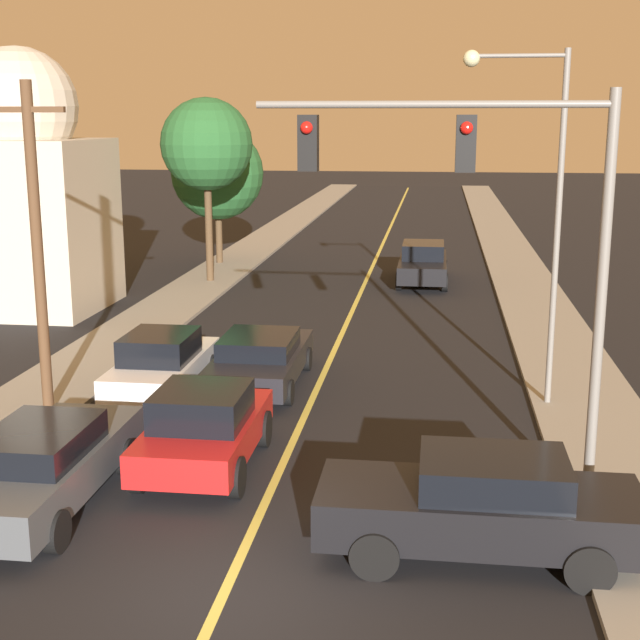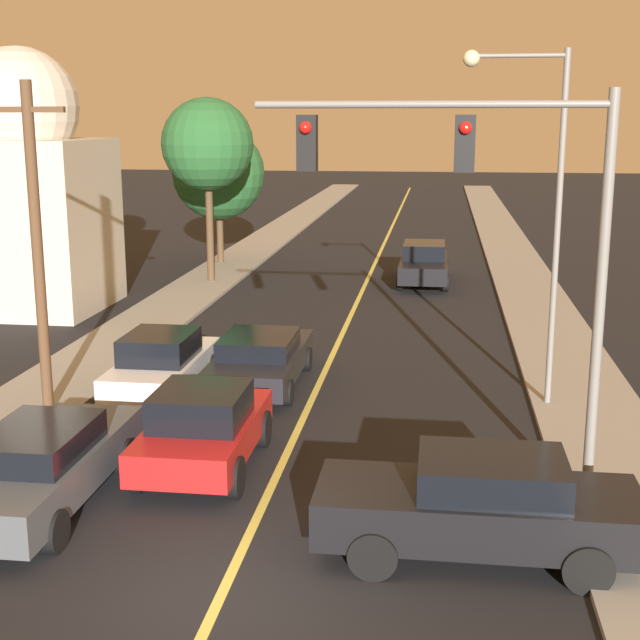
{
  "view_description": "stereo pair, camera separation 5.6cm",
  "coord_description": "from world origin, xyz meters",
  "px_view_note": "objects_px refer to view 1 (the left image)",
  "views": [
    {
      "loc": [
        2.79,
        -10.91,
        6.46
      ],
      "look_at": [
        0.0,
        10.26,
        1.6
      ],
      "focal_mm": 50.0,
      "sensor_mm": 36.0,
      "label": 1
    },
    {
      "loc": [
        2.84,
        -10.9,
        6.46
      ],
      "look_at": [
        0.0,
        10.26,
        1.6
      ],
      "focal_mm": 50.0,
      "sensor_mm": 36.0,
      "label": 2
    }
  ],
  "objects_px": {
    "car_outer_lane_second": "(162,363)",
    "car_outer_lane_front": "(44,465)",
    "utility_pole_left": "(37,244)",
    "tree_left_near": "(207,145)",
    "car_crossing_right": "(482,505)",
    "car_near_lane_front": "(204,428)",
    "tree_left_far": "(217,173)",
    "car_near_lane_second": "(260,358)",
    "car_far_oncoming": "(423,263)",
    "domed_building_left": "(25,191)",
    "streetlamp_right": "(536,183)",
    "traffic_signal_mast": "(493,211)"
  },
  "relations": [
    {
      "from": "car_outer_lane_front",
      "to": "car_outer_lane_second",
      "type": "bearing_deg",
      "value": 90.0
    },
    {
      "from": "utility_pole_left",
      "to": "car_far_oncoming",
      "type": "bearing_deg",
      "value": 65.44
    },
    {
      "from": "domed_building_left",
      "to": "streetlamp_right",
      "type": "bearing_deg",
      "value": -28.68
    },
    {
      "from": "domed_building_left",
      "to": "traffic_signal_mast",
      "type": "bearing_deg",
      "value": -43.76
    },
    {
      "from": "tree_left_far",
      "to": "car_outer_lane_front",
      "type": "bearing_deg",
      "value": -82.78
    },
    {
      "from": "car_far_oncoming",
      "to": "domed_building_left",
      "type": "relative_size",
      "value": 0.59
    },
    {
      "from": "utility_pole_left",
      "to": "domed_building_left",
      "type": "xyz_separation_m",
      "value": [
        -5.37,
        10.76,
        0.21
      ]
    },
    {
      "from": "tree_left_near",
      "to": "domed_building_left",
      "type": "height_order",
      "value": "domed_building_left"
    },
    {
      "from": "car_outer_lane_front",
      "to": "utility_pole_left",
      "type": "xyz_separation_m",
      "value": [
        -2.02,
        4.58,
        3.06
      ]
    },
    {
      "from": "car_outer_lane_second",
      "to": "car_outer_lane_front",
      "type": "bearing_deg",
      "value": -90.0
    },
    {
      "from": "car_outer_lane_second",
      "to": "car_near_lane_front",
      "type": "bearing_deg",
      "value": -63.76
    },
    {
      "from": "utility_pole_left",
      "to": "tree_left_near",
      "type": "bearing_deg",
      "value": 91.68
    },
    {
      "from": "car_crossing_right",
      "to": "traffic_signal_mast",
      "type": "xyz_separation_m",
      "value": [
        0.11,
        2.08,
        4.17
      ]
    },
    {
      "from": "tree_left_far",
      "to": "streetlamp_right",
      "type": "bearing_deg",
      "value": -57.8
    },
    {
      "from": "streetlamp_right",
      "to": "domed_building_left",
      "type": "distance_m",
      "value": 18.19
    },
    {
      "from": "car_outer_lane_second",
      "to": "car_far_oncoming",
      "type": "height_order",
      "value": "car_far_oncoming"
    },
    {
      "from": "car_near_lane_second",
      "to": "car_outer_lane_front",
      "type": "relative_size",
      "value": 0.95
    },
    {
      "from": "tree_left_near",
      "to": "car_near_lane_second",
      "type": "bearing_deg",
      "value": -70.65
    },
    {
      "from": "car_outer_lane_front",
      "to": "utility_pole_left",
      "type": "distance_m",
      "value": 5.87
    },
    {
      "from": "utility_pole_left",
      "to": "tree_left_near",
      "type": "xyz_separation_m",
      "value": [
        -0.48,
        16.24,
        1.61
      ]
    },
    {
      "from": "car_outer_lane_second",
      "to": "streetlamp_right",
      "type": "distance_m",
      "value": 9.58
    },
    {
      "from": "streetlamp_right",
      "to": "tree_left_near",
      "type": "xyz_separation_m",
      "value": [
        -11.04,
        14.19,
        0.35
      ]
    },
    {
      "from": "streetlamp_right",
      "to": "domed_building_left",
      "type": "bearing_deg",
      "value": 151.32
    },
    {
      "from": "traffic_signal_mast",
      "to": "domed_building_left",
      "type": "bearing_deg",
      "value": 136.24
    },
    {
      "from": "streetlamp_right",
      "to": "utility_pole_left",
      "type": "distance_m",
      "value": 10.83
    },
    {
      "from": "utility_pole_left",
      "to": "tree_left_far",
      "type": "distance_m",
      "value": 20.73
    },
    {
      "from": "car_near_lane_front",
      "to": "car_outer_lane_second",
      "type": "relative_size",
      "value": 0.94
    },
    {
      "from": "streetlamp_right",
      "to": "domed_building_left",
      "type": "xyz_separation_m",
      "value": [
        -15.93,
        8.71,
        -1.05
      ]
    },
    {
      "from": "car_crossing_right",
      "to": "tree_left_far",
      "type": "xyz_separation_m",
      "value": [
        -10.42,
        26.1,
        3.24
      ]
    },
    {
      "from": "car_outer_lane_front",
      "to": "tree_left_far",
      "type": "relative_size",
      "value": 0.83
    },
    {
      "from": "tree_left_near",
      "to": "car_crossing_right",
      "type": "bearing_deg",
      "value": -65.84
    },
    {
      "from": "utility_pole_left",
      "to": "tree_left_near",
      "type": "height_order",
      "value": "tree_left_near"
    },
    {
      "from": "tree_left_near",
      "to": "car_outer_lane_second",
      "type": "bearing_deg",
      "value": -80.11
    },
    {
      "from": "car_near_lane_second",
      "to": "car_crossing_right",
      "type": "xyz_separation_m",
      "value": [
        4.99,
        -8.2,
        0.14
      ]
    },
    {
      "from": "car_near_lane_second",
      "to": "streetlamp_right",
      "type": "relative_size",
      "value": 0.61
    },
    {
      "from": "car_outer_lane_second",
      "to": "car_crossing_right",
      "type": "height_order",
      "value": "car_crossing_right"
    },
    {
      "from": "car_near_lane_front",
      "to": "streetlamp_right",
      "type": "xyz_separation_m",
      "value": [
        6.32,
        4.62,
        4.27
      ]
    },
    {
      "from": "car_near_lane_second",
      "to": "car_outer_lane_front",
      "type": "xyz_separation_m",
      "value": [
        -2.23,
        -7.39,
        0.08
      ]
    },
    {
      "from": "car_crossing_right",
      "to": "tree_left_near",
      "type": "height_order",
      "value": "tree_left_near"
    },
    {
      "from": "car_near_lane_front",
      "to": "car_outer_lane_second",
      "type": "xyz_separation_m",
      "value": [
        -2.23,
        4.52,
        -0.07
      ]
    },
    {
      "from": "car_crossing_right",
      "to": "utility_pole_left",
      "type": "relative_size",
      "value": 0.68
    },
    {
      "from": "car_near_lane_second",
      "to": "car_far_oncoming",
      "type": "relative_size",
      "value": 0.92
    },
    {
      "from": "car_near_lane_front",
      "to": "utility_pole_left",
      "type": "height_order",
      "value": "utility_pole_left"
    },
    {
      "from": "car_outer_lane_front",
      "to": "domed_building_left",
      "type": "distance_m",
      "value": 17.34
    },
    {
      "from": "traffic_signal_mast",
      "to": "streetlamp_right",
      "type": "xyz_separation_m",
      "value": [
        1.22,
        5.37,
        0.08
      ]
    },
    {
      "from": "tree_left_near",
      "to": "tree_left_far",
      "type": "relative_size",
      "value": 1.19
    },
    {
      "from": "car_near_lane_front",
      "to": "utility_pole_left",
      "type": "relative_size",
      "value": 0.57
    },
    {
      "from": "car_outer_lane_second",
      "to": "domed_building_left",
      "type": "bearing_deg",
      "value": 129.96
    },
    {
      "from": "domed_building_left",
      "to": "tree_left_near",
      "type": "bearing_deg",
      "value": 48.26
    },
    {
      "from": "car_outer_lane_second",
      "to": "car_far_oncoming",
      "type": "relative_size",
      "value": 0.83
    }
  ]
}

